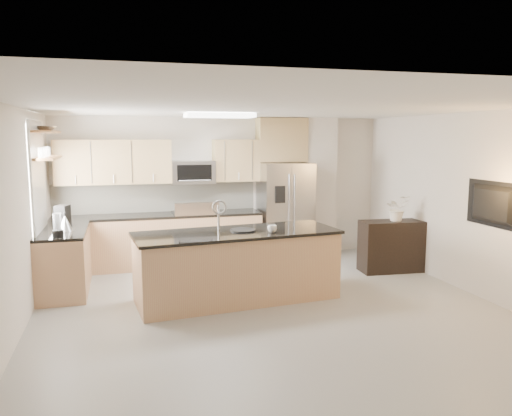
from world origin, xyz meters
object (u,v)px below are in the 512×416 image
object	(u,v)px
credenza	(392,246)
television	(490,205)
refrigerator	(285,211)
coffee_maker	(63,216)
platter	(243,230)
blender	(58,227)
bowl	(46,128)
microwave	(193,172)
kettle	(65,223)
range	(195,238)
island	(237,265)
cup	(272,229)
flower_vase	(397,202)

from	to	relation	value
credenza	television	bearing A→B (deg)	-73.46
refrigerator	coffee_maker	xyz separation A→B (m)	(-3.75, -0.78, 0.18)
platter	blender	size ratio (longest dim) A/B	1.08
refrigerator	television	distance (m)	3.62
bowl	television	distance (m)	6.28
bowl	microwave	bearing A→B (deg)	23.43
kettle	platter	bearing A→B (deg)	-20.18
range	kettle	world-z (taller)	kettle
island	bowl	xyz separation A→B (m)	(-2.52, 1.27, 1.90)
kettle	coffee_maker	size ratio (longest dim) A/B	0.82
cup	blender	xyz separation A→B (m)	(-2.79, 0.66, 0.05)
platter	blender	distance (m)	2.48
island	flower_vase	size ratio (longest dim) A/B	4.47
island	television	distance (m)	3.50
blender	bowl	world-z (taller)	bowl
microwave	island	world-z (taller)	microwave
range	island	size ratio (longest dim) A/B	0.40
refrigerator	platter	xyz separation A→B (m)	(-1.30, -2.05, 0.08)
microwave	refrigerator	bearing A→B (deg)	-5.86
credenza	coffee_maker	world-z (taller)	coffee_maker
cup	credenza	bearing A→B (deg)	21.73
cup	bowl	bearing A→B (deg)	153.57
microwave	bowl	size ratio (longest dim) A/B	2.17
refrigerator	blender	bearing A→B (deg)	-156.54
kettle	refrigerator	bearing A→B (deg)	17.61
coffee_maker	platter	bearing A→B (deg)	-27.32
microwave	bowl	world-z (taller)	bowl
coffee_maker	television	xyz separation A→B (m)	(5.61, -2.30, 0.28)
island	television	bearing A→B (deg)	-22.83
platter	kettle	bearing A→B (deg)	159.82
kettle	flower_vase	size ratio (longest dim) A/B	0.41
cup	television	xyz separation A→B (m)	(2.80, -0.80, 0.34)
microwave	island	size ratio (longest dim) A/B	0.26
kettle	television	size ratio (longest dim) A/B	0.24
refrigerator	cup	distance (m)	2.47
platter	credenza	bearing A→B (deg)	14.89
refrigerator	television	bearing A→B (deg)	-58.96
credenza	bowl	size ratio (longest dim) A/B	3.07
coffee_maker	flower_vase	xyz separation A→B (m)	(5.27, -0.56, 0.11)
range	island	world-z (taller)	island
island	coffee_maker	distance (m)	2.76
kettle	range	bearing A→B (deg)	30.98
microwave	credenza	size ratio (longest dim) A/B	0.71
bowl	kettle	bearing A→B (deg)	-58.37
microwave	refrigerator	world-z (taller)	microwave
cup	platter	world-z (taller)	cup
credenza	island	bearing A→B (deg)	-160.81
microwave	cup	size ratio (longest dim) A/B	5.90
microwave	television	size ratio (longest dim) A/B	0.71
platter	television	size ratio (longest dim) A/B	0.33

